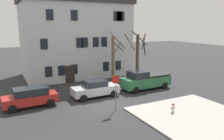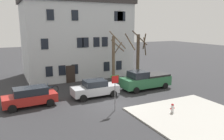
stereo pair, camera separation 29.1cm
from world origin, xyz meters
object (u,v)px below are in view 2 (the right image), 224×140
Objects in this scene: car_red_wagon at (30,97)px; fire_hydrant at (172,108)px; tree_bare_near at (114,58)px; car_silver_sedan at (95,88)px; tree_bare_mid at (138,56)px; street_sign_pole at (115,86)px; bicycle_leaning at (50,89)px; building_main at (76,31)px; pickup_truck_green at (145,80)px.

car_red_wagon is 6.25× the size of fire_hydrant.
car_silver_sedan is (-4.07, -3.94, -2.22)m from tree_bare_near.
car_red_wagon is (-12.83, -2.95, -2.39)m from tree_bare_mid.
tree_bare_near is at bearing 63.55° from street_sign_pole.
bicycle_leaning is (-3.67, 3.42, -0.47)m from car_silver_sedan.
car_red_wagon is 1.00× the size of car_silver_sedan.
building_main is at bearing 124.82° from tree_bare_mid.
tree_bare_mid reaches higher than fire_hydrant.
pickup_truck_green is at bearing -18.80° from bicycle_leaning.
tree_bare_mid reaches higher than car_red_wagon.
building_main is 18.22m from fire_hydrant.
tree_bare_mid is at bearing 72.70° from fire_hydrant.
tree_bare_mid is 10.53m from fire_hydrant.
car_silver_sedan reaches higher than bicycle_leaning.
car_silver_sedan is 0.81× the size of pickup_truck_green.
bicycle_leaning is at bearing 55.52° from car_red_wagon.
building_main is at bearing 83.97° from street_sign_pole.
car_silver_sedan reaches higher than fire_hydrant.
tree_bare_mid is 1.12× the size of pickup_truck_green.
tree_bare_near is 2.94m from tree_bare_mid.
tree_bare_mid is 10.90m from bicycle_leaning.
building_main reaches higher than car_silver_sedan.
car_silver_sedan is at bearing -43.01° from bicycle_leaning.
building_main is 8.35× the size of bicycle_leaning.
car_red_wagon is at bearing -124.48° from bicycle_leaning.
building_main is 4.78× the size of street_sign_pole.
bicycle_leaning is at bearing -176.14° from tree_bare_near.
tree_bare_near is 3.69× the size of bicycle_leaning.
bicycle_leaning is (-9.63, 3.28, -0.63)m from pickup_truck_green.
car_red_wagon is at bearing 179.71° from car_silver_sedan.
tree_bare_near is 8.70× the size of fire_hydrant.
car_silver_sedan is at bearing -178.66° from pickup_truck_green.
street_sign_pole reaches higher than car_red_wagon.
tree_bare_near is 4.73m from pickup_truck_green.
fire_hydrant is at bearing -107.42° from pickup_truck_green.
tree_bare_mid is 1.40× the size of car_red_wagon.
building_main is 11.83m from car_silver_sedan.
tree_bare_mid reaches higher than pickup_truck_green.
car_red_wagon is 7.43m from street_sign_pole.
tree_bare_mid is (5.22, -7.51, -2.80)m from building_main.
building_main is 7.61m from tree_bare_near.
pickup_truck_green is at bearing -106.99° from tree_bare_mid.
building_main is at bearing 97.30° from fire_hydrant.
pickup_truck_green is 10.20m from bicycle_leaning.
car_red_wagon is at bearing -158.76° from tree_bare_near.
car_silver_sedan is 5.97m from pickup_truck_green.
tree_bare_mid is at bearing 46.27° from street_sign_pole.
fire_hydrant is (2.20, -17.21, -5.58)m from building_main.
street_sign_pole reaches higher than car_silver_sedan.
tree_bare_mid is at bearing -55.18° from building_main.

